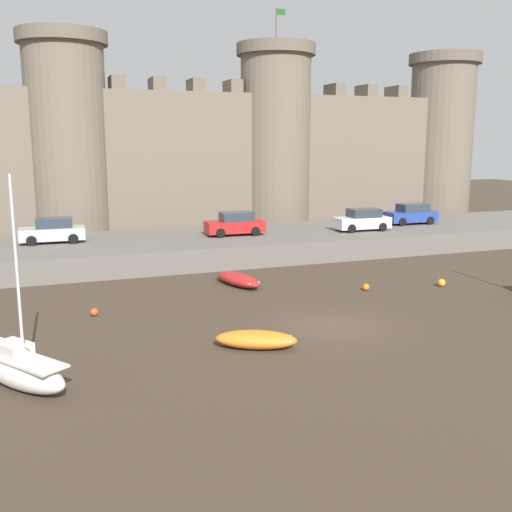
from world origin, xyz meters
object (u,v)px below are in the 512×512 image
object	(u,v)px
car_quay_centre_west	(362,220)
mooring_buoy_off_centre	(94,312)
car_quay_east	(53,231)
mooring_buoy_near_shore	(366,287)
mooring_buoy_near_channel	(442,283)
rowboat_midflat_left	(256,339)
sailboat_near_channel_left	(20,369)
car_quay_centre_east	(411,214)
rowboat_foreground_centre	(238,279)
car_quay_west	(235,224)

from	to	relation	value
car_quay_centre_west	mooring_buoy_off_centre	bearing A→B (deg)	-152.38
mooring_buoy_off_centre	car_quay_east	bearing A→B (deg)	95.60
mooring_buoy_near_shore	car_quay_east	bearing A→B (deg)	139.78
mooring_buoy_near_channel	rowboat_midflat_left	bearing A→B (deg)	-156.18
rowboat_midflat_left	mooring_buoy_near_shore	size ratio (longest dim) A/B	9.01
sailboat_near_channel_left	car_quay_centre_east	xyz separation A→B (m)	(29.03, 20.07, 1.61)
mooring_buoy_near_shore	car_quay_centre_east	distance (m)	17.30
mooring_buoy_near_shore	car_quay_east	xyz separation A→B (m)	(-15.64, 13.23, 2.05)
mooring_buoy_off_centre	car_quay_centre_east	distance (m)	28.87
sailboat_near_channel_left	rowboat_midflat_left	xyz separation A→B (m)	(8.63, 0.85, -0.27)
mooring_buoy_off_centre	mooring_buoy_near_channel	bearing A→B (deg)	-2.73
sailboat_near_channel_left	mooring_buoy_near_shore	world-z (taller)	sailboat_near_channel_left
mooring_buoy_near_channel	car_quay_centre_west	bearing A→B (deg)	81.96
rowboat_midflat_left	sailboat_near_channel_left	bearing A→B (deg)	-174.39
rowboat_foreground_centre	mooring_buoy_off_centre	xyz separation A→B (m)	(-8.21, -3.32, -0.18)
rowboat_foreground_centre	car_quay_west	size ratio (longest dim) A/B	0.94
mooring_buoy_near_shore	car_quay_east	world-z (taller)	car_quay_east
mooring_buoy_off_centre	mooring_buoy_near_shore	bearing A→B (deg)	-0.83
sailboat_near_channel_left	mooring_buoy_near_shore	xyz separation A→B (m)	(17.45, 7.39, -0.44)
mooring_buoy_near_channel	rowboat_foreground_centre	bearing A→B (deg)	158.30
car_quay_west	car_quay_centre_east	size ratio (longest dim) A/B	1.00
rowboat_midflat_left	mooring_buoy_near_shore	world-z (taller)	rowboat_midflat_left
rowboat_foreground_centre	car_quay_centre_west	size ratio (longest dim) A/B	0.94
car_quay_centre_west	mooring_buoy_near_shore	bearing A→B (deg)	-119.13
car_quay_centre_east	mooring_buoy_near_channel	bearing A→B (deg)	-118.12
sailboat_near_channel_left	mooring_buoy_near_channel	xyz separation A→B (m)	(21.89, 6.70, -0.42)
rowboat_foreground_centre	car_quay_centre_west	bearing A→B (deg)	31.08
mooring_buoy_off_centre	car_quay_centre_east	world-z (taller)	car_quay_centre_east
mooring_buoy_near_channel	car_quay_centre_west	world-z (taller)	car_quay_centre_west
mooring_buoy_near_shore	car_quay_west	bearing A→B (deg)	105.84
car_quay_west	car_quay_centre_east	bearing A→B (deg)	2.07
mooring_buoy_near_shore	car_quay_centre_east	bearing A→B (deg)	47.60
sailboat_near_channel_left	car_quay_east	size ratio (longest dim) A/B	1.70
rowboat_midflat_left	car_quay_west	bearing A→B (deg)	73.93
rowboat_midflat_left	car_quay_west	world-z (taller)	car_quay_west
mooring_buoy_near_shore	car_quay_east	size ratio (longest dim) A/B	0.09
sailboat_near_channel_left	rowboat_foreground_centre	bearing A→B (deg)	44.03
mooring_buoy_off_centre	car_quay_east	xyz separation A→B (m)	(-1.28, 13.02, 2.06)
mooring_buoy_near_shore	car_quay_centre_east	world-z (taller)	car_quay_centre_east
car_quay_east	car_quay_centre_east	world-z (taller)	same
car_quay_east	car_quay_centre_west	bearing A→B (deg)	-6.10
car_quay_east	car_quay_west	xyz separation A→B (m)	(12.20, -1.09, 0.00)
car_quay_centre_east	rowboat_foreground_centre	bearing A→B (deg)	-152.70
rowboat_midflat_left	mooring_buoy_off_centre	bearing A→B (deg)	129.38
rowboat_foreground_centre	sailboat_near_channel_left	xyz separation A→B (m)	(-11.29, -10.92, 0.27)
rowboat_midflat_left	car_quay_centre_east	size ratio (longest dim) A/B	0.83
rowboat_foreground_centre	mooring_buoy_near_shore	size ratio (longest dim) A/B	10.21
sailboat_near_channel_left	car_quay_centre_east	size ratio (longest dim) A/B	1.70
mooring_buoy_near_shore	mooring_buoy_near_channel	bearing A→B (deg)	-8.80
car_quay_centre_west	car_quay_centre_east	size ratio (longest dim) A/B	1.00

